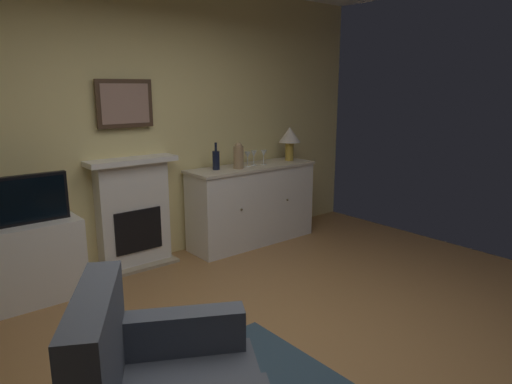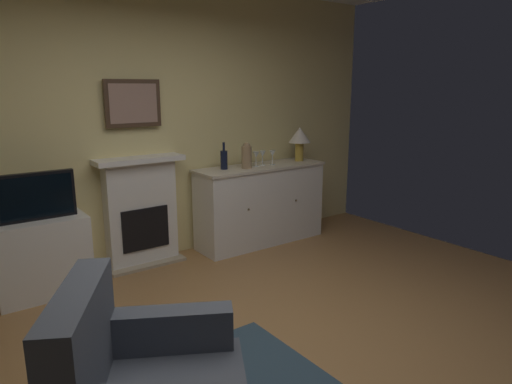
{
  "view_description": "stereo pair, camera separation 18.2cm",
  "coord_description": "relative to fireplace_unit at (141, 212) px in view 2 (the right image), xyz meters",
  "views": [
    {
      "loc": [
        -1.83,
        -1.97,
        1.76
      ],
      "look_at": [
        0.26,
        0.57,
        1.0
      ],
      "focal_mm": 31.9,
      "sensor_mm": 36.0,
      "label": 1
    },
    {
      "loc": [
        -1.69,
        -2.09,
        1.76
      ],
      "look_at": [
        0.26,
        0.57,
        1.0
      ],
      "focal_mm": 31.9,
      "sensor_mm": 36.0,
      "label": 2
    }
  ],
  "objects": [
    {
      "name": "wall_rear",
      "position": [
        0.03,
        0.13,
        0.85
      ],
      "size": [
        6.14,
        0.06,
        2.79
      ],
      "primitive_type": "cube",
      "color": "#EAD68C",
      "rests_on": "ground_plane"
    },
    {
      "name": "tv_cabinet",
      "position": [
        -0.98,
        -0.16,
        -0.21
      ],
      "size": [
        0.75,
        0.42,
        0.68
      ],
      "color": "white",
      "rests_on": "ground_plane"
    },
    {
      "name": "ground_plane",
      "position": [
        0.03,
        -2.12,
        -0.6
      ],
      "size": [
        6.14,
        4.56,
        0.1
      ],
      "primitive_type": "cube",
      "color": "#9E7042",
      "rests_on": "ground"
    },
    {
      "name": "fireplace_unit",
      "position": [
        0.0,
        0.0,
        0.0
      ],
      "size": [
        0.87,
        0.3,
        1.1
      ],
      "color": "white",
      "rests_on": "ground_plane"
    },
    {
      "name": "framed_picture",
      "position": [
        0.0,
        0.05,
        1.06
      ],
      "size": [
        0.55,
        0.04,
        0.45
      ],
      "color": "#473323"
    },
    {
      "name": "wine_glass_center",
      "position": [
        1.39,
        -0.17,
        0.47
      ],
      "size": [
        0.07,
        0.07,
        0.16
      ],
      "color": "silver",
      "rests_on": "sideboard_cabinet"
    },
    {
      "name": "sideboard_cabinet",
      "position": [
        1.36,
        -0.18,
        -0.1
      ],
      "size": [
        1.54,
        0.49,
        0.9
      ],
      "color": "white",
      "rests_on": "ground_plane"
    },
    {
      "name": "wine_bottle",
      "position": [
        0.9,
        -0.13,
        0.46
      ],
      "size": [
        0.08,
        0.08,
        0.29
      ],
      "color": "black",
      "rests_on": "sideboard_cabinet"
    },
    {
      "name": "wine_glass_right",
      "position": [
        1.5,
        -0.21,
        0.47
      ],
      "size": [
        0.07,
        0.07,
        0.16
      ],
      "color": "silver",
      "rests_on": "sideboard_cabinet"
    },
    {
      "name": "table_lamp",
      "position": [
        1.93,
        -0.18,
        0.63
      ],
      "size": [
        0.26,
        0.26,
        0.4
      ],
      "color": "#B79338",
      "rests_on": "sideboard_cabinet"
    },
    {
      "name": "vase_decorative",
      "position": [
        1.13,
        -0.23,
        0.49
      ],
      "size": [
        0.11,
        0.11,
        0.28
      ],
      "color": "#9E7F5B",
      "rests_on": "sideboard_cabinet"
    },
    {
      "name": "tv_set",
      "position": [
        -0.98,
        -0.19,
        0.33
      ],
      "size": [
        0.62,
        0.07,
        0.4
      ],
      "color": "black",
      "rests_on": "tv_cabinet"
    },
    {
      "name": "wine_glass_left",
      "position": [
        1.28,
        -0.19,
        0.47
      ],
      "size": [
        0.07,
        0.07,
        0.16
      ],
      "color": "silver",
      "rests_on": "sideboard_cabinet"
    }
  ]
}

